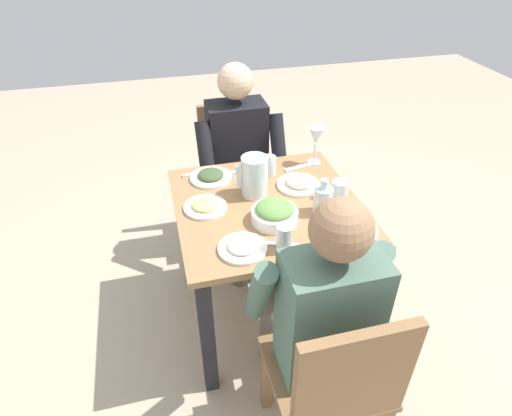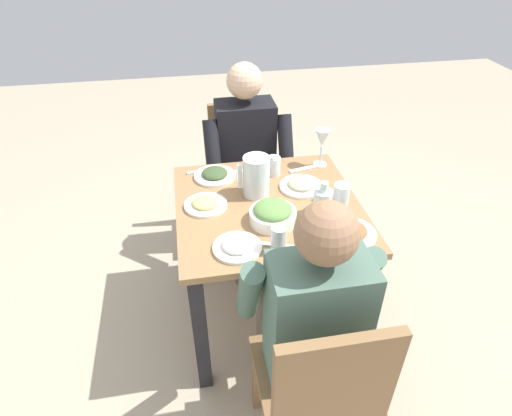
% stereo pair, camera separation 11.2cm
% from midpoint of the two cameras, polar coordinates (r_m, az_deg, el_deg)
% --- Properties ---
extents(ground_plane, '(8.00, 8.00, 0.00)m').
position_cam_midpoint_polar(ground_plane, '(2.40, 2.70, -13.70)').
color(ground_plane, tan).
extents(dining_table, '(0.81, 0.81, 0.71)m').
position_cam_midpoint_polar(dining_table, '(2.00, 3.16, -2.72)').
color(dining_table, '#997047').
rests_on(dining_table, ground_plane).
extents(chair_near, '(0.40, 0.40, 0.86)m').
position_cam_midpoint_polar(chair_near, '(2.67, -0.46, 5.50)').
color(chair_near, olive).
rests_on(chair_near, ground_plane).
extents(chair_far, '(0.40, 0.40, 0.86)m').
position_cam_midpoint_polar(chair_far, '(1.59, 10.75, -22.37)').
color(chair_far, olive).
rests_on(chair_far, ground_plane).
extents(diner_near, '(0.48, 0.53, 1.15)m').
position_cam_midpoint_polar(diner_near, '(2.42, 0.34, 6.11)').
color(diner_near, black).
rests_on(diner_near, ground_plane).
extents(diner_far, '(0.48, 0.53, 1.15)m').
position_cam_midpoint_polar(diner_far, '(1.59, 8.89, -13.53)').
color(diner_far, '#4C6B5B').
rests_on(diner_far, ground_plane).
extents(water_pitcher, '(0.16, 0.12, 0.19)m').
position_cam_midpoint_polar(water_pitcher, '(1.93, 1.68, 4.20)').
color(water_pitcher, silver).
rests_on(water_pitcher, dining_table).
extents(salad_bowl, '(0.20, 0.20, 0.09)m').
position_cam_midpoint_polar(salad_bowl, '(1.79, 4.05, -0.79)').
color(salad_bowl, white).
rests_on(salad_bowl, dining_table).
extents(plate_rice_curry, '(0.21, 0.21, 0.05)m').
position_cam_midpoint_polar(plate_rice_curry, '(1.78, 14.13, -3.10)').
color(plate_rice_curry, white).
rests_on(plate_rice_curry, dining_table).
extents(plate_fries, '(0.19, 0.19, 0.04)m').
position_cam_midpoint_polar(plate_fries, '(1.90, -5.02, 0.54)').
color(plate_fries, white).
rests_on(plate_fries, dining_table).
extents(plate_beans, '(0.21, 0.21, 0.04)m').
position_cam_midpoint_polar(plate_beans, '(2.04, 7.61, 2.99)').
color(plate_beans, white).
rests_on(plate_beans, dining_table).
extents(plate_yoghurt, '(0.19, 0.19, 0.04)m').
position_cam_midpoint_polar(plate_yoghurt, '(1.66, -0.57, -5.09)').
color(plate_yoghurt, white).
rests_on(plate_yoghurt, dining_table).
extents(plate_dolmas, '(0.20, 0.20, 0.04)m').
position_cam_midpoint_polar(plate_dolmas, '(2.11, -3.97, 4.42)').
color(plate_dolmas, white).
rests_on(plate_dolmas, dining_table).
extents(water_glass_near_left, '(0.06, 0.06, 0.11)m').
position_cam_midpoint_polar(water_glass_near_left, '(1.64, 4.97, -4.23)').
color(water_glass_near_left, silver).
rests_on(water_glass_near_left, dining_table).
extents(water_glass_by_pitcher, '(0.07, 0.07, 0.10)m').
position_cam_midpoint_polar(water_glass_by_pitcher, '(1.93, 12.84, 1.67)').
color(water_glass_by_pitcher, silver).
rests_on(water_glass_by_pitcher, dining_table).
extents(water_glass_far_left, '(0.07, 0.07, 0.10)m').
position_cam_midpoint_polar(water_glass_far_left, '(1.66, 10.42, -4.32)').
color(water_glass_far_left, silver).
rests_on(water_glass_far_left, dining_table).
extents(water_glass_near_right, '(0.07, 0.07, 0.09)m').
position_cam_midpoint_polar(water_glass_near_right, '(2.12, 3.86, 5.56)').
color(water_glass_near_right, silver).
rests_on(water_glass_near_right, dining_table).
extents(wine_glass, '(0.08, 0.08, 0.20)m').
position_cam_midpoint_polar(wine_glass, '(2.18, 10.24, 8.85)').
color(wine_glass, silver).
rests_on(wine_glass, dining_table).
extents(oil_carafe, '(0.08, 0.08, 0.16)m').
position_cam_midpoint_polar(oil_carafe, '(1.85, 10.50, 0.48)').
color(oil_carafe, silver).
rests_on(oil_carafe, dining_table).
extents(salt_shaker, '(0.03, 0.03, 0.05)m').
position_cam_midpoint_polar(salt_shaker, '(1.96, 10.44, 1.64)').
color(salt_shaker, white).
rests_on(salt_shaker, dining_table).
extents(fork_near, '(0.17, 0.04, 0.01)m').
position_cam_midpoint_polar(fork_near, '(2.15, -0.61, 4.85)').
color(fork_near, silver).
rests_on(fork_near, dining_table).
extents(knife_near, '(0.18, 0.08, 0.01)m').
position_cam_midpoint_polar(knife_near, '(1.69, 3.87, -4.92)').
color(knife_near, silver).
rests_on(knife_near, dining_table).
extents(fork_far, '(0.17, 0.06, 0.01)m').
position_cam_midpoint_polar(fork_far, '(2.19, 7.94, 5.15)').
color(fork_far, silver).
rests_on(fork_far, dining_table).
extents(knife_far, '(0.19, 0.04, 0.01)m').
position_cam_midpoint_polar(knife_far, '(2.16, -5.26, 4.90)').
color(knife_far, silver).
rests_on(knife_far, dining_table).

